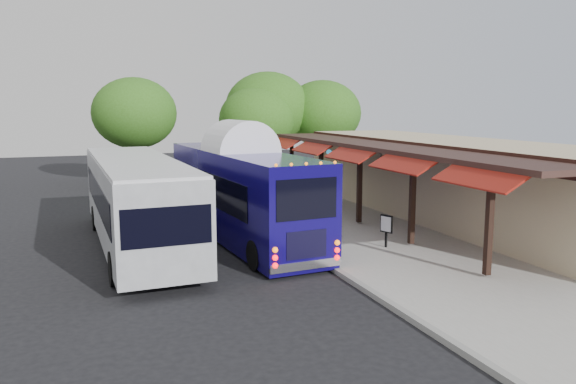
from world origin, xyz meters
name	(u,v)px	position (x,y,z in m)	size (l,w,h in m)	color
ground	(314,260)	(0.00, 0.00, 0.00)	(90.00, 90.00, 0.00)	black
sidewalk	(384,223)	(5.00, 4.00, 0.07)	(10.00, 40.00, 0.15)	#9E9B93
curb	(276,232)	(0.05, 4.00, 0.07)	(0.20, 40.00, 0.16)	gray
station_shelter	(451,179)	(8.38, 4.00, 1.85)	(8.15, 20.00, 3.60)	#C5B188
coach_bus	(241,189)	(-1.45, 3.82, 1.96)	(3.26, 11.51, 3.64)	#100759
city_bus	(136,199)	(-5.36, 3.74, 1.80)	(3.02, 12.19, 3.25)	gray
ped_a	(319,210)	(1.78, 3.61, 0.93)	(0.57, 0.38, 1.57)	black
ped_b	(286,198)	(1.45, 6.57, 1.01)	(0.83, 0.65, 1.72)	black
ped_c	(311,199)	(2.17, 5.37, 1.10)	(1.11, 0.46, 1.90)	black
ped_d	(294,191)	(2.23, 7.64, 1.13)	(1.27, 0.73, 1.97)	black
sign_board	(386,225)	(2.81, 0.10, 0.94)	(0.22, 0.51, 1.16)	black
tree_left	(257,120)	(3.80, 18.43, 4.21)	(4.93, 4.93, 6.31)	#382314
tree_mid	(268,108)	(5.00, 19.77, 4.93)	(5.78, 5.78, 7.40)	#382314
tree_right	(322,113)	(8.80, 19.17, 4.58)	(5.36, 5.36, 6.87)	#382314
tree_far	(135,113)	(-3.67, 21.06, 4.63)	(5.42, 5.42, 6.94)	#382314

